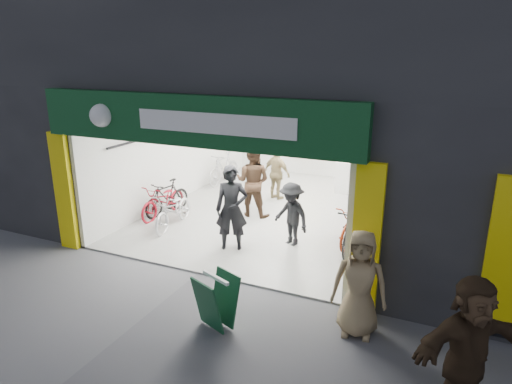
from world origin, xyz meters
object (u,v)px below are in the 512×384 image
Objects in this scene: bike_left_front at (174,210)px; bike_right_front at (351,228)px; pedestrian_near at (360,284)px; sandwich_board at (216,300)px.

bike_right_front reaches higher than bike_left_front.
bike_right_front is at bearing -0.31° from bike_left_front.
bike_right_front is at bearing 96.57° from pedestrian_near.
bike_right_front is at bearing 93.40° from sandwich_board.
bike_left_front reaches higher than sandwich_board.
pedestrian_near is at bearing -33.24° from bike_left_front.
pedestrian_near reaches higher than bike_left_front.
bike_left_front is at bearing -175.38° from bike_right_front.
bike_left_front is at bearing 145.18° from pedestrian_near.
pedestrian_near is (5.10, -2.55, 0.39)m from bike_left_front.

